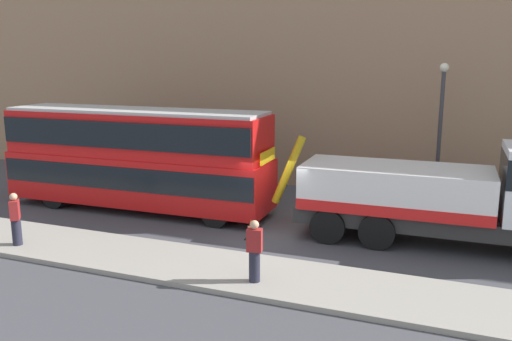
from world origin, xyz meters
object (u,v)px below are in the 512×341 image
Objects in this scene: pedestrian_bystander at (254,252)px; traffic_cone_near_bus at (251,230)px; pedestrian_onlooker at (16,220)px; double_decker_bus at (137,155)px; recovery_tow_truck at (452,194)px; street_lamp at (440,123)px.

pedestrian_bystander is 3.87m from traffic_cone_near_bus.
pedestrian_onlooker is 7.57m from traffic_cone_near_bus.
double_decker_bus is at bearing 42.60° from pedestrian_onlooker.
recovery_tow_truck is 11.88m from double_decker_bus.
recovery_tow_truck is 6.66m from traffic_cone_near_bus.
traffic_cone_near_bus is at bearing -18.57° from double_decker_bus.
traffic_cone_near_bus is (-6.26, -1.77, -1.42)m from recovery_tow_truck.
double_decker_bus reaches higher than recovery_tow_truck.
recovery_tow_truck is 13.99m from pedestrian_onlooker.
traffic_cone_near_bus is at bearing -8.07° from pedestrian_onlooker.
double_decker_bus is at bearing 162.62° from traffic_cone_near_bus.
double_decker_bus reaches higher than pedestrian_bystander.
pedestrian_bystander is at bearing -133.26° from recovery_tow_truck.
street_lamp is (12.19, 9.96, 2.49)m from pedestrian_onlooker.
pedestrian_onlooker is 15.93m from street_lamp.
street_lamp reaches higher than traffic_cone_near_bus.
pedestrian_bystander is 10.93m from street_lamp.
pedestrian_bystander is (-4.75, -5.26, -0.77)m from recovery_tow_truck.
double_decker_bus is at bearing 178.86° from recovery_tow_truck.
street_lamp is at bearing 97.51° from recovery_tow_truck.
double_decker_bus reaches higher than traffic_cone_near_bus.
pedestrian_onlooker is 2.38× the size of traffic_cone_near_bus.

